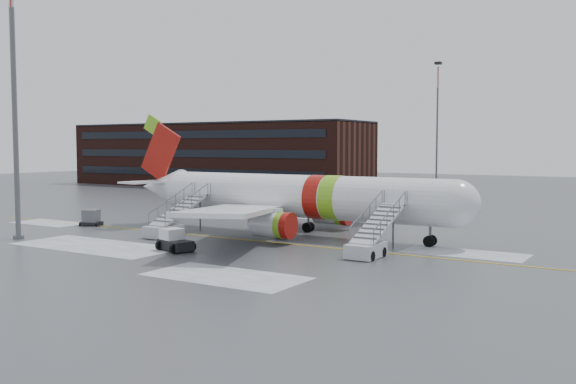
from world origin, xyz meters
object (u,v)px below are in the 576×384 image
Objects in this scene: airliner at (291,197)px; uld_container at (91,218)px; light_mast_near at (14,89)px; airstair_aft at (169,224)px; airstair_fwd at (370,242)px; pushback_tug at (174,241)px.

uld_container is at bearing -166.50° from airliner.
light_mast_near reaches higher than uld_container.
airstair_fwd is at bearing 0.00° from airstair_aft.
pushback_tug is at bearing -103.76° from airliner.
airstair_fwd is 32.51m from light_mast_near.
uld_container is (-11.87, 1.64, -0.32)m from airstair_aft.
uld_container is at bearing 172.15° from airstair_aft.
airstair_fwd and airstair_aft have the same top height.
uld_container is 15.52m from light_mast_near.
airstair_aft is 7.90m from pushback_tug.
light_mast_near is (-29.26, -7.98, 11.71)m from airstair_fwd.
pushback_tug is 18.88m from uld_container.
light_mast_near is at bearing -141.30° from airstair_aft.
airstair_fwd is 1.00× the size of airstair_aft.
uld_container is 0.09× the size of light_mast_near.
airstair_fwd reaches higher than uld_container.
airstair_aft is (-8.54, -6.54, -2.35)m from airliner.
airstair_fwd is 19.30m from airstair_aft.
light_mast_near is (-9.96, -7.98, 11.71)m from airstair_aft.
airstair_aft is at bearing -142.58° from airliner.
uld_container is (-17.44, 7.23, 0.01)m from pushback_tug.
airliner is 15.21× the size of uld_container.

